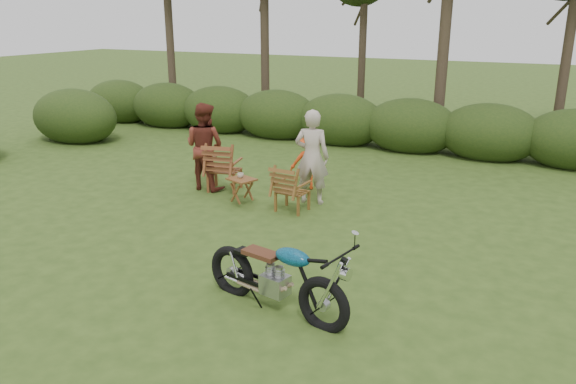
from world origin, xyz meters
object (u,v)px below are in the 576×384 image
at_px(side_table, 242,192).
at_px(child, 308,188).
at_px(lawn_chair_left, 225,190).
at_px(motorcycle, 275,308).
at_px(lawn_chair_right, 292,211).
at_px(adult_a, 311,202).
at_px(adult_b, 207,188).
at_px(cup, 241,175).

bearing_deg(side_table, child, 64.62).
bearing_deg(lawn_chair_left, side_table, 128.30).
xyz_separation_m(motorcycle, side_table, (-2.38, 3.28, 0.26)).
distance_m(lawn_chair_right, adult_a, 0.61).
bearing_deg(adult_b, cup, 158.52).
height_order(side_table, child, child).
bearing_deg(side_table, cup, 139.19).
bearing_deg(cup, side_table, -40.81).
bearing_deg(lawn_chair_left, adult_b, -4.43).
height_order(motorcycle, side_table, motorcycle).
height_order(lawn_chair_left, adult_b, adult_b).
distance_m(lawn_chair_right, adult_b, 2.28).
bearing_deg(adult_b, lawn_chair_right, 171.43).
bearing_deg(child, adult_b, 4.98).
bearing_deg(lawn_chair_left, child, -162.55).
relative_size(lawn_chair_left, side_table, 1.96).
bearing_deg(adult_b, side_table, 157.83).
bearing_deg(motorcycle, adult_a, 119.24).
bearing_deg(child, cup, 41.94).
distance_m(cup, adult_b, 1.41).
height_order(side_table, adult_b, adult_b).
height_order(motorcycle, cup, cup).
bearing_deg(lawn_chair_left, adult_a, 169.11).
height_order(cup, child, cup).
bearing_deg(adult_b, lawn_chair_left, -168.28).
distance_m(lawn_chair_left, adult_b, 0.42).
distance_m(lawn_chair_left, side_table, 1.05).
bearing_deg(motorcycle, lawn_chair_left, 140.93).
bearing_deg(cup, lawn_chair_left, 140.82).
bearing_deg(motorcycle, cup, 138.16).
xyz_separation_m(motorcycle, adult_a, (-1.23, 3.98, 0.00)).
height_order(lawn_chair_left, side_table, side_table).
height_order(motorcycle, adult_b, adult_b).
xyz_separation_m(cup, child, (0.76, 1.47, -0.57)).
relative_size(lawn_chair_right, adult_a, 0.49).
bearing_deg(adult_a, child, -72.19).
bearing_deg(lawn_chair_right, adult_b, -7.77).
bearing_deg(cup, motorcycle, -53.84).
relative_size(cup, adult_b, 0.07).
xyz_separation_m(adult_b, child, (1.93, 0.93, 0.00)).
bearing_deg(adult_a, side_table, 21.49).
bearing_deg(side_table, lawn_chair_right, 5.74).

